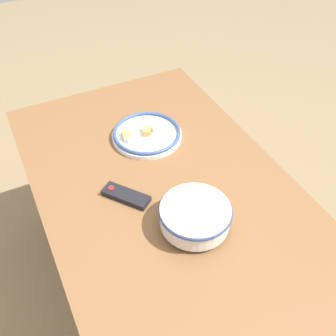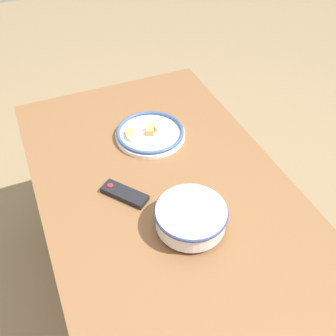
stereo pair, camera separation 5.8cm
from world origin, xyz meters
name	(u,v)px [view 1 (the left image)]	position (x,y,z in m)	size (l,w,h in m)	color
ground_plane	(169,295)	(0.00, 0.00, 0.00)	(8.00, 8.00, 0.00)	#7F6B4C
dining_table	(170,208)	(0.00, 0.00, 0.64)	(1.47, 0.85, 0.71)	brown
noodle_bowl	(195,216)	(-0.16, -0.01, 0.76)	(0.23, 0.23, 0.08)	silver
food_plate	(147,134)	(0.31, -0.05, 0.73)	(0.28, 0.28, 0.04)	white
tv_remote	(126,196)	(0.05, 0.14, 0.72)	(0.17, 0.15, 0.02)	black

